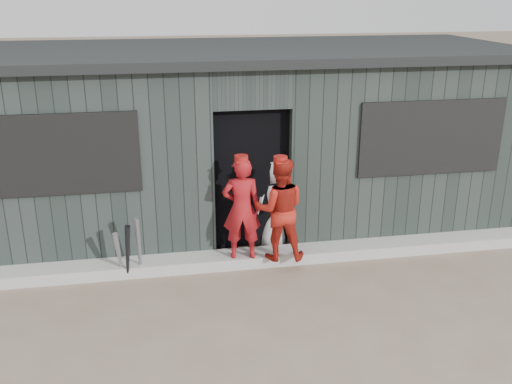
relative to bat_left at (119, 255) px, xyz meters
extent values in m
plane|color=#725E4F|center=(1.73, -1.66, -0.34)|extent=(80.00, 80.00, 0.00)
cube|color=#A3A29D|center=(1.73, 0.16, -0.27)|extent=(8.00, 0.36, 0.15)
cone|color=gray|center=(0.00, 0.00, 0.00)|extent=(0.11, 0.29, 0.68)
cone|color=gray|center=(0.24, 0.03, 0.08)|extent=(0.07, 0.25, 0.84)
cone|color=black|center=(0.11, -0.06, 0.05)|extent=(0.15, 0.23, 0.77)
imported|color=maroon|center=(1.54, 0.08, 0.48)|extent=(0.52, 0.37, 1.33)
imported|color=#A21D14|center=(2.00, -0.02, 0.47)|extent=(0.72, 0.60, 1.33)
imported|color=#B4B4B4|center=(2.06, 0.62, 0.31)|extent=(0.75, 0.67, 1.30)
cube|color=black|center=(1.73, 1.84, 0.86)|extent=(7.60, 2.70, 2.20)
cube|color=#2A3230|center=(-0.52, 0.44, 0.91)|extent=(3.50, 0.20, 2.50)
cube|color=#2B332F|center=(3.98, 0.44, 0.91)|extent=(3.50, 0.20, 2.50)
cube|color=#2A3230|center=(1.73, 0.44, 1.91)|extent=(1.00, 0.20, 0.50)
cube|color=#2A322F|center=(5.63, 1.84, 0.91)|extent=(0.20, 3.00, 2.50)
cube|color=#262D2B|center=(1.73, 3.24, 0.91)|extent=(8.00, 0.20, 2.50)
cube|color=black|center=(1.73, 1.84, 2.22)|extent=(8.30, 3.30, 0.12)
cube|color=black|center=(-0.67, 0.32, 1.21)|extent=(2.00, 0.04, 1.00)
cube|color=black|center=(4.13, 0.32, 1.21)|extent=(2.00, 0.04, 1.00)
cube|color=black|center=(1.49, 1.02, 1.01)|extent=(0.17, 0.17, 0.83)
cube|color=black|center=(1.80, 1.04, 0.96)|extent=(0.25, 0.21, 0.95)
camera|label=1|loc=(0.55, -6.50, 3.09)|focal=40.00mm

